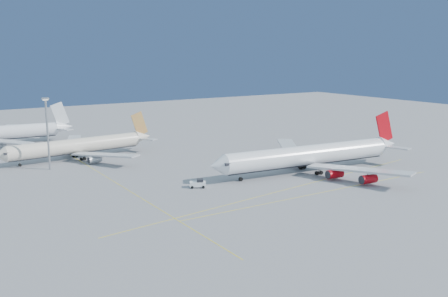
{
  "coord_description": "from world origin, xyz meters",
  "views": [
    {
      "loc": [
        -90.52,
        -112.4,
        38.63
      ],
      "look_at": [
        -3.05,
        24.6,
        7.0
      ],
      "focal_mm": 40.0,
      "sensor_mm": 36.0,
      "label": 1
    }
  ],
  "objects_px": {
    "light_mast": "(47,128)",
    "airliner_virgin": "(312,155)",
    "airliner_etihad": "(79,146)",
    "pushback_tug": "(198,183)"
  },
  "relations": [
    {
      "from": "light_mast",
      "to": "airliner_virgin",
      "type": "bearing_deg",
      "value": -34.46
    },
    {
      "from": "airliner_virgin",
      "to": "light_mast",
      "type": "height_order",
      "value": "light_mast"
    },
    {
      "from": "airliner_etihad",
      "to": "pushback_tug",
      "type": "bearing_deg",
      "value": -79.36
    },
    {
      "from": "airliner_virgin",
      "to": "light_mast",
      "type": "distance_m",
      "value": 87.32
    },
    {
      "from": "airliner_etihad",
      "to": "pushback_tug",
      "type": "xyz_separation_m",
      "value": [
        16.9,
        -58.26,
        -3.56
      ]
    },
    {
      "from": "airliner_etihad",
      "to": "pushback_tug",
      "type": "distance_m",
      "value": 60.76
    },
    {
      "from": "airliner_etihad",
      "to": "light_mast",
      "type": "bearing_deg",
      "value": -144.02
    },
    {
      "from": "airliner_virgin",
      "to": "light_mast",
      "type": "bearing_deg",
      "value": 150.58
    },
    {
      "from": "airliner_virgin",
      "to": "airliner_etihad",
      "type": "height_order",
      "value": "airliner_virgin"
    },
    {
      "from": "airliner_etihad",
      "to": "light_mast",
      "type": "height_order",
      "value": "light_mast"
    }
  ]
}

